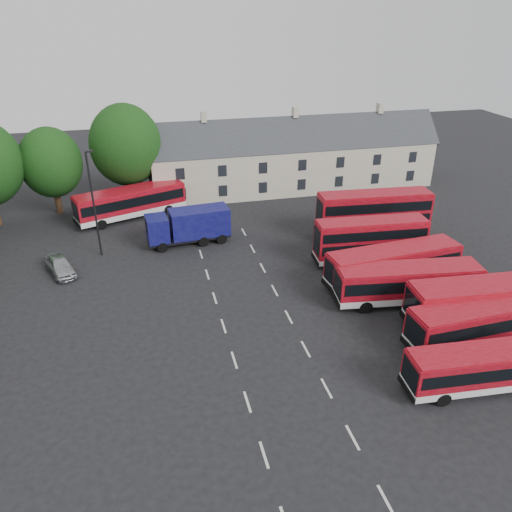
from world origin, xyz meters
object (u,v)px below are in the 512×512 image
object	(u,v)px
silver_car	(60,266)
bus_row_a	(488,365)
lamppost	(94,202)
box_truck	(189,225)
bus_dd_south	(371,238)

from	to	relation	value
silver_car	bus_row_a	bearing A→B (deg)	-60.71
lamppost	silver_car	bearing A→B (deg)	-139.64
silver_car	lamppost	bearing A→B (deg)	18.21
bus_row_a	box_truck	bearing A→B (deg)	125.43
box_truck	silver_car	xyz separation A→B (m)	(-11.75, -3.47, -1.19)
lamppost	box_truck	bearing A→B (deg)	4.34
bus_dd_south	silver_car	xyz separation A→B (m)	(-27.12, 4.19, -1.56)
bus_dd_south	box_truck	world-z (taller)	bus_dd_south
box_truck	silver_car	distance (m)	12.31
bus_dd_south	box_truck	size ratio (longest dim) A/B	1.24
bus_dd_south	lamppost	world-z (taller)	lamppost
silver_car	lamppost	xyz separation A→B (m)	(3.33, 2.83, 4.54)
bus_row_a	silver_car	bearing A→B (deg)	145.65
box_truck	bus_row_a	bearing A→B (deg)	-63.93
bus_row_a	lamppost	distance (m)	33.91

